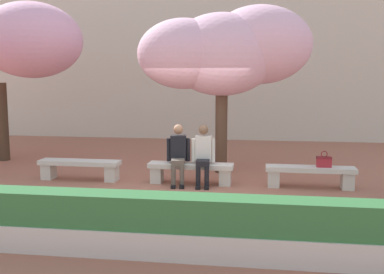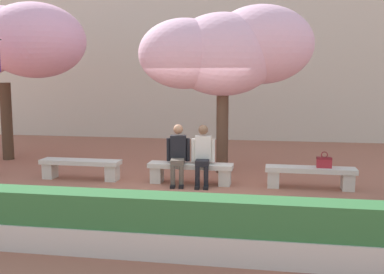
{
  "view_description": "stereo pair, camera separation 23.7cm",
  "coord_description": "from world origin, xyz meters",
  "px_view_note": "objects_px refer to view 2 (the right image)",
  "views": [
    {
      "loc": [
        1.41,
        -9.45,
        2.29
      ],
      "look_at": [
        0.0,
        0.2,
        1.0
      ],
      "focal_mm": 42.0,
      "sensor_mm": 36.0,
      "label": 1
    },
    {
      "loc": [
        1.65,
        -9.41,
        2.29
      ],
      "look_at": [
        0.0,
        0.2,
        1.0
      ],
      "focal_mm": 42.0,
      "sensor_mm": 36.0,
      "label": 2
    }
  ],
  "objects_px": {
    "stone_bench_center": "(310,174)",
    "cherry_tree_main": "(227,51)",
    "cherry_tree_secondary": "(4,41)",
    "person_seated_right": "(203,153)",
    "stone_bench_west_end": "(81,166)",
    "handbag": "(324,162)",
    "stone_bench_near_west": "(190,170)",
    "person_seated_left": "(178,152)"
  },
  "relations": [
    {
      "from": "stone_bench_center",
      "to": "cherry_tree_main",
      "type": "distance_m",
      "value": 3.49
    },
    {
      "from": "cherry_tree_secondary",
      "to": "person_seated_right",
      "type": "bearing_deg",
      "value": -19.76
    },
    {
      "from": "stone_bench_west_end",
      "to": "handbag",
      "type": "bearing_deg",
      "value": -0.07
    },
    {
      "from": "stone_bench_near_west",
      "to": "cherry_tree_main",
      "type": "distance_m",
      "value": 3.01
    },
    {
      "from": "cherry_tree_main",
      "to": "person_seated_left",
      "type": "bearing_deg",
      "value": -122.75
    },
    {
      "from": "person_seated_left",
      "to": "handbag",
      "type": "distance_m",
      "value": 3.06
    },
    {
      "from": "stone_bench_center",
      "to": "cherry_tree_secondary",
      "type": "relative_size",
      "value": 0.42
    },
    {
      "from": "stone_bench_west_end",
      "to": "stone_bench_center",
      "type": "bearing_deg",
      "value": 0.0
    },
    {
      "from": "handbag",
      "to": "cherry_tree_secondary",
      "type": "height_order",
      "value": "cherry_tree_secondary"
    },
    {
      "from": "stone_bench_center",
      "to": "person_seated_right",
      "type": "distance_m",
      "value": 2.28
    },
    {
      "from": "handbag",
      "to": "stone_bench_center",
      "type": "bearing_deg",
      "value": 178.57
    },
    {
      "from": "person_seated_left",
      "to": "stone_bench_center",
      "type": "bearing_deg",
      "value": 1.09
    },
    {
      "from": "handbag",
      "to": "cherry_tree_secondary",
      "type": "relative_size",
      "value": 0.08
    },
    {
      "from": "person_seated_right",
      "to": "stone_bench_near_west",
      "type": "bearing_deg",
      "value": 169.17
    },
    {
      "from": "cherry_tree_main",
      "to": "cherry_tree_secondary",
      "type": "distance_m",
      "value": 6.23
    },
    {
      "from": "handbag",
      "to": "cherry_tree_main",
      "type": "relative_size",
      "value": 0.08
    },
    {
      "from": "stone_bench_west_end",
      "to": "person_seated_left",
      "type": "distance_m",
      "value": 2.3
    },
    {
      "from": "person_seated_right",
      "to": "handbag",
      "type": "relative_size",
      "value": 3.81
    },
    {
      "from": "stone_bench_center",
      "to": "handbag",
      "type": "relative_size",
      "value": 5.45
    },
    {
      "from": "cherry_tree_secondary",
      "to": "person_seated_left",
      "type": "bearing_deg",
      "value": -21.6
    },
    {
      "from": "stone_bench_west_end",
      "to": "person_seated_right",
      "type": "relative_size",
      "value": 1.43
    },
    {
      "from": "stone_bench_west_end",
      "to": "person_seated_right",
      "type": "distance_m",
      "value": 2.83
    },
    {
      "from": "stone_bench_west_end",
      "to": "stone_bench_near_west",
      "type": "distance_m",
      "value": 2.53
    },
    {
      "from": "stone_bench_west_end",
      "to": "stone_bench_near_west",
      "type": "relative_size",
      "value": 1.0
    },
    {
      "from": "stone_bench_center",
      "to": "person_seated_right",
      "type": "relative_size",
      "value": 1.43
    },
    {
      "from": "person_seated_left",
      "to": "person_seated_right",
      "type": "height_order",
      "value": "same"
    },
    {
      "from": "stone_bench_near_west",
      "to": "stone_bench_center",
      "type": "height_order",
      "value": "same"
    },
    {
      "from": "stone_bench_west_end",
      "to": "stone_bench_center",
      "type": "xyz_separation_m",
      "value": [
        5.05,
        0.0,
        0.0
      ]
    },
    {
      "from": "person_seated_left",
      "to": "cherry_tree_main",
      "type": "relative_size",
      "value": 0.31
    },
    {
      "from": "stone_bench_near_west",
      "to": "cherry_tree_secondary",
      "type": "xyz_separation_m",
      "value": [
        -5.54,
        2.04,
        2.97
      ]
    },
    {
      "from": "stone_bench_center",
      "to": "person_seated_left",
      "type": "distance_m",
      "value": 2.82
    },
    {
      "from": "stone_bench_west_end",
      "to": "stone_bench_near_west",
      "type": "bearing_deg",
      "value": 0.0
    },
    {
      "from": "person_seated_left",
      "to": "cherry_tree_main",
      "type": "xyz_separation_m",
      "value": [
        0.91,
        1.41,
        2.21
      ]
    },
    {
      "from": "stone_bench_center",
      "to": "stone_bench_west_end",
      "type": "bearing_deg",
      "value": 180.0
    },
    {
      "from": "person_seated_right",
      "to": "handbag",
      "type": "height_order",
      "value": "person_seated_right"
    },
    {
      "from": "stone_bench_center",
      "to": "person_seated_right",
      "type": "bearing_deg",
      "value": -178.64
    },
    {
      "from": "cherry_tree_main",
      "to": "handbag",
      "type": "bearing_deg",
      "value": -32.4
    },
    {
      "from": "stone_bench_near_west",
      "to": "person_seated_left",
      "type": "bearing_deg",
      "value": -168.66
    },
    {
      "from": "stone_bench_near_west",
      "to": "person_seated_left",
      "type": "distance_m",
      "value": 0.48
    },
    {
      "from": "stone_bench_near_west",
      "to": "person_seated_right",
      "type": "relative_size",
      "value": 1.43
    },
    {
      "from": "cherry_tree_main",
      "to": "cherry_tree_secondary",
      "type": "xyz_separation_m",
      "value": [
        -6.18,
        0.68,
        0.36
      ]
    },
    {
      "from": "cherry_tree_secondary",
      "to": "stone_bench_center",
      "type": "bearing_deg",
      "value": -14.16
    }
  ]
}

